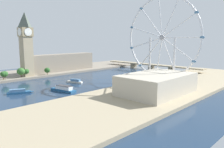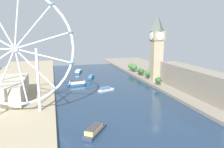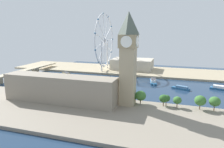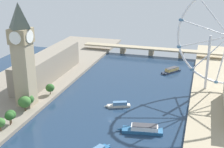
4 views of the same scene
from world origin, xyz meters
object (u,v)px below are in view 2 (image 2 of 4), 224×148
clock_tower (157,47)px  tour_boat_3 (95,130)px  ferris_wheel (15,50)px  riverside_hall (0,90)px  tour_boat_1 (78,72)px  tour_boat_4 (78,83)px  parliament_block (194,80)px  tour_boat_2 (91,77)px  tour_boat_0 (106,89)px

clock_tower → tour_boat_3: 177.27m
ferris_wheel → riverside_hall: ferris_wheel is taller
tour_boat_1 → ferris_wheel: bearing=176.6°
tour_boat_4 → ferris_wheel: bearing=-130.9°
parliament_block → tour_boat_2: parliament_block is taller
parliament_block → tour_boat_3: (124.49, 64.11, -14.31)m
tour_boat_0 → tour_boat_1: bearing=76.8°
parliament_block → tour_boat_2: (95.74, -116.91, -14.65)m
tour_boat_0 → tour_boat_1: (18.46, -123.87, 0.28)m
parliament_block → tour_boat_1: size_ratio=3.71×
riverside_hall → tour_boat_0: (-112.45, -12.28, -10.39)m
ferris_wheel → tour_boat_1: ferris_wheel is taller
ferris_wheel → tour_boat_2: size_ratio=3.94×
tour_boat_3 → tour_boat_4: bearing=33.1°
tour_boat_3 → tour_boat_0: bearing=17.4°
ferris_wheel → tour_boat_0: (-88.64, -58.64, -53.81)m
parliament_block → tour_boat_0: (90.43, -42.33, -14.64)m
clock_tower → riverside_hall: (188.94, 36.39, -36.43)m
clock_tower → ferris_wheel: ferris_wheel is taller
clock_tower → ferris_wheel: bearing=26.6°
clock_tower → tour_boat_4: size_ratio=2.46×
ferris_wheel → tour_boat_0: bearing=-146.5°
tour_boat_3 → tour_boat_4: (-5.08, -143.44, 0.26)m
tour_boat_1 → tour_boat_2: bearing=-147.4°
clock_tower → tour_boat_2: (81.80, -50.47, -46.82)m
tour_boat_0 → tour_boat_3: bearing=-129.5°
ferris_wheel → tour_boat_2: ferris_wheel is taller
tour_boat_0 → tour_boat_3: 111.75m
riverside_hall → tour_boat_1: size_ratio=2.35×
tour_boat_2 → tour_boat_3: 183.28m
riverside_hall → tour_boat_3: bearing=129.8°
clock_tower → tour_boat_1: clock_tower is taller
tour_boat_0 → tour_boat_4: tour_boat_4 is taller
clock_tower → parliament_block: (-13.94, 66.44, -32.17)m
clock_tower → tour_boat_3: (110.54, 130.55, -46.48)m
tour_boat_4 → riverside_hall: bearing=-158.4°
tour_boat_1 → tour_boat_2: tour_boat_1 is taller
parliament_block → clock_tower: bearing=-78.1°
riverside_hall → tour_boat_2: riverside_hall is taller
tour_boat_0 → tour_boat_1: tour_boat_1 is taller
riverside_hall → tour_boat_4: size_ratio=2.06×
ferris_wheel → tour_boat_4: bearing=-122.0°
parliament_block → tour_boat_0: 100.91m
tour_boat_0 → tour_boat_3: size_ratio=0.85×
tour_boat_3 → tour_boat_4: 143.53m
riverside_hall → tour_boat_1: bearing=-124.6°
tour_boat_0 → tour_boat_4: size_ratio=0.65×
parliament_block → riverside_hall: size_ratio=1.58×
clock_tower → tour_boat_0: 92.86m
ferris_wheel → clock_tower: bearing=-153.4°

